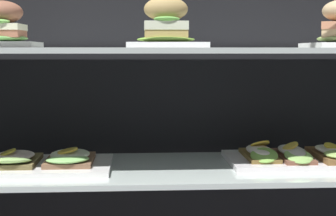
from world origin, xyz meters
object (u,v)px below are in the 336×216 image
(plated_roll_sandwich_center, at_px, (166,30))
(open_sandwich_tray_near_right_corner, at_px, (43,162))
(open_sandwich_tray_far_right, at_px, (294,156))
(plated_roll_sandwich_left_of_center, at_px, (2,29))

(plated_roll_sandwich_center, xyz_separation_m, open_sandwich_tray_near_right_corner, (-0.31, 0.02, -0.33))
(open_sandwich_tray_far_right, bearing_deg, open_sandwich_tray_near_right_corner, -178.28)
(plated_roll_sandwich_left_of_center, distance_m, open_sandwich_tray_near_right_corner, 0.34)
(plated_roll_sandwich_center, height_order, open_sandwich_tray_near_right_corner, plated_roll_sandwich_center)
(open_sandwich_tray_near_right_corner, bearing_deg, plated_roll_sandwich_left_of_center, 169.90)
(plated_roll_sandwich_left_of_center, xyz_separation_m, plated_roll_sandwich_center, (0.41, -0.04, -0.00))
(plated_roll_sandwich_left_of_center, distance_m, open_sandwich_tray_far_right, 0.82)
(open_sandwich_tray_far_right, bearing_deg, plated_roll_sandwich_center, -173.24)
(open_sandwich_tray_near_right_corner, xyz_separation_m, open_sandwich_tray_far_right, (0.65, 0.02, 0.00))
(plated_roll_sandwich_center, height_order, open_sandwich_tray_far_right, plated_roll_sandwich_center)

